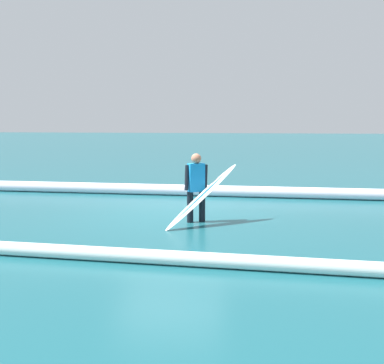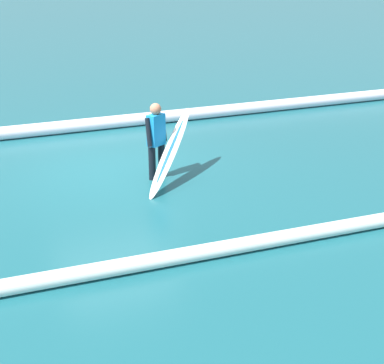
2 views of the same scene
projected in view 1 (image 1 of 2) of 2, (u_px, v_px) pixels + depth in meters
ground_plane at (170, 214)px, 11.87m from camera, size 152.76×152.76×0.00m
surfer at (196, 184)px, 10.85m from camera, size 0.47×0.41×1.50m
surfboard at (202, 196)px, 10.55m from camera, size 1.51×1.56×1.28m
wave_crest_foreground at (207, 191)px, 14.67m from camera, size 22.78×0.62×0.32m
wave_crest_midground at (75, 252)px, 7.99m from camera, size 24.95×1.54×0.23m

